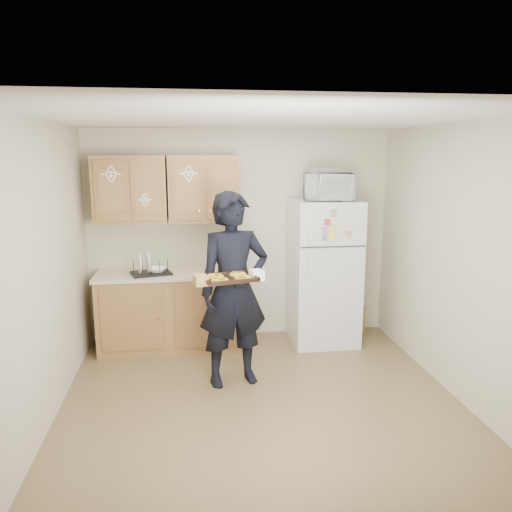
{
  "coord_description": "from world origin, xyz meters",
  "views": [
    {
      "loc": [
        -0.62,
        -4.12,
        2.22
      ],
      "look_at": [
        0.01,
        0.45,
        1.27
      ],
      "focal_mm": 35.0,
      "sensor_mm": 36.0,
      "label": 1
    }
  ],
  "objects_px": {
    "refrigerator": "(324,272)",
    "dish_rack": "(151,267)",
    "baking_tray": "(229,279)",
    "person": "(234,290)",
    "microwave": "(328,187)"
  },
  "relations": [
    {
      "from": "microwave",
      "to": "dish_rack",
      "type": "bearing_deg",
      "value": -172.8
    },
    {
      "from": "person",
      "to": "microwave",
      "type": "xyz_separation_m",
      "value": [
        1.16,
        0.91,
        0.91
      ]
    },
    {
      "from": "dish_rack",
      "to": "baking_tray",
      "type": "bearing_deg",
      "value": -57.71
    },
    {
      "from": "person",
      "to": "dish_rack",
      "type": "bearing_deg",
      "value": 119.07
    },
    {
      "from": "person",
      "to": "dish_rack",
      "type": "height_order",
      "value": "person"
    },
    {
      "from": "dish_rack",
      "to": "refrigerator",
      "type": "bearing_deg",
      "value": 0.73
    },
    {
      "from": "baking_tray",
      "to": "dish_rack",
      "type": "distance_m",
      "value": 1.46
    },
    {
      "from": "refrigerator",
      "to": "dish_rack",
      "type": "xyz_separation_m",
      "value": [
        -2.0,
        -0.03,
        0.13
      ]
    },
    {
      "from": "baking_tray",
      "to": "microwave",
      "type": "bearing_deg",
      "value": 31.35
    },
    {
      "from": "refrigerator",
      "to": "person",
      "type": "xyz_separation_m",
      "value": [
        -1.15,
        -0.96,
        0.09
      ]
    },
    {
      "from": "microwave",
      "to": "dish_rack",
      "type": "distance_m",
      "value": 2.19
    },
    {
      "from": "person",
      "to": "microwave",
      "type": "bearing_deg",
      "value": 25.05
    },
    {
      "from": "baking_tray",
      "to": "microwave",
      "type": "relative_size",
      "value": 0.84
    },
    {
      "from": "person",
      "to": "baking_tray",
      "type": "relative_size",
      "value": 4.06
    },
    {
      "from": "refrigerator",
      "to": "dish_rack",
      "type": "distance_m",
      "value": 2.0
    }
  ]
}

